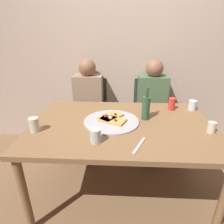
% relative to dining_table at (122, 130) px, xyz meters
% --- Properties ---
extents(ground_plane, '(8.00, 8.00, 0.00)m').
position_rel_dining_table_xyz_m(ground_plane, '(0.00, 0.00, -0.68)').
color(ground_plane, brown).
extents(back_wall, '(6.00, 0.10, 2.60)m').
position_rel_dining_table_xyz_m(back_wall, '(0.00, 1.06, 0.62)').
color(back_wall, '#BCA893').
rests_on(back_wall, ground_plane).
extents(dining_table, '(1.55, 1.02, 0.75)m').
position_rel_dining_table_xyz_m(dining_table, '(0.00, 0.00, 0.00)').
color(dining_table, olive).
rests_on(dining_table, ground_plane).
extents(pizza_tray, '(0.48, 0.48, 0.01)m').
position_rel_dining_table_xyz_m(pizza_tray, '(-0.09, 0.02, 0.08)').
color(pizza_tray, '#ADADB2').
rests_on(pizza_tray, dining_table).
extents(pizza_slice_last, '(0.24, 0.25, 0.05)m').
position_rel_dining_table_xyz_m(pizza_slice_last, '(-0.10, 0.08, 0.10)').
color(pizza_slice_last, tan).
rests_on(pizza_slice_last, pizza_tray).
extents(pizza_slice_extra, '(0.25, 0.21, 0.05)m').
position_rel_dining_table_xyz_m(pizza_slice_extra, '(-0.09, 0.01, 0.10)').
color(pizza_slice_extra, tan).
rests_on(pizza_slice_extra, pizza_tray).
extents(wine_bottle, '(0.07, 0.07, 0.29)m').
position_rel_dining_table_xyz_m(wine_bottle, '(0.21, 0.10, 0.18)').
color(wine_bottle, '#2D5133').
rests_on(wine_bottle, dining_table).
extents(tumbler_near, '(0.08, 0.08, 0.11)m').
position_rel_dining_table_xyz_m(tumbler_near, '(-0.69, -0.17, 0.13)').
color(tumbler_near, beige).
rests_on(tumbler_near, dining_table).
extents(tumbler_far, '(0.08, 0.08, 0.10)m').
position_rel_dining_table_xyz_m(tumbler_far, '(0.70, 0.33, 0.12)').
color(tumbler_far, silver).
rests_on(tumbler_far, dining_table).
extents(wine_glass, '(0.06, 0.06, 0.09)m').
position_rel_dining_table_xyz_m(wine_glass, '(0.69, -0.12, 0.12)').
color(wine_glass, beige).
rests_on(wine_glass, dining_table).
extents(short_glass, '(0.08, 0.08, 0.10)m').
position_rel_dining_table_xyz_m(short_glass, '(-0.19, -0.31, 0.12)').
color(short_glass, '#B7C6BC').
rests_on(short_glass, dining_table).
extents(soda_can, '(0.07, 0.07, 0.12)m').
position_rel_dining_table_xyz_m(soda_can, '(0.49, 0.33, 0.13)').
color(soda_can, red).
rests_on(soda_can, dining_table).
extents(table_knife, '(0.11, 0.21, 0.01)m').
position_rel_dining_table_xyz_m(table_knife, '(0.12, -0.34, 0.07)').
color(table_knife, '#B7B7BC').
rests_on(table_knife, dining_table).
extents(chair_left, '(0.44, 0.44, 0.90)m').
position_rel_dining_table_xyz_m(chair_left, '(-0.43, 0.91, -0.16)').
color(chair_left, '#2D3833').
rests_on(chair_left, ground_plane).
extents(chair_right, '(0.44, 0.44, 0.90)m').
position_rel_dining_table_xyz_m(chair_right, '(0.38, 0.91, -0.16)').
color(chair_right, '#2D3833').
rests_on(chair_right, ground_plane).
extents(guest_in_sweater, '(0.36, 0.56, 1.17)m').
position_rel_dining_table_xyz_m(guest_in_sweater, '(-0.43, 0.76, -0.04)').
color(guest_in_sweater, '#937A60').
rests_on(guest_in_sweater, ground_plane).
extents(guest_in_beanie, '(0.36, 0.56, 1.17)m').
position_rel_dining_table_xyz_m(guest_in_beanie, '(0.38, 0.76, -0.04)').
color(guest_in_beanie, '#4C6B47').
rests_on(guest_in_beanie, ground_plane).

